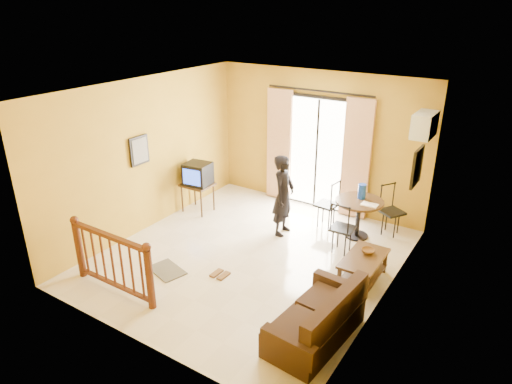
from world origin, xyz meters
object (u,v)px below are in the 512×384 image
Objects in this scene: dining_table at (359,208)px; sofa at (318,322)px; coffee_table at (363,265)px; standing_person at (283,195)px; television at (198,174)px.

sofa is (0.60, -2.90, -0.29)m from dining_table.
coffee_table is 2.01m from standing_person.
sofa is at bearing -90.08° from coffee_table.
standing_person reaches higher than sofa.
television is at bearing 154.65° from sofa.
standing_person is at bearing 158.60° from coffee_table.
coffee_table is (3.72, -0.61, -0.54)m from television.
television is 4.34m from sofa.
television is at bearing 87.52° from standing_person.
dining_table is at bearing 114.54° from coffee_table.
coffee_table is 1.58m from sofa.
sofa is (3.72, -2.18, -0.54)m from television.
standing_person is at bearing -3.59° from television.
television is 0.34× the size of sofa.
television is 1.90m from standing_person.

